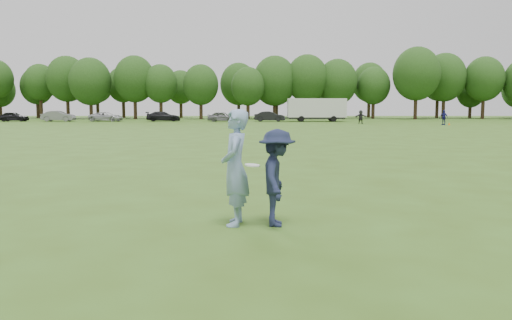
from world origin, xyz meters
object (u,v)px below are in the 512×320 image
(car_d, at_px, (163,116))
(car_e, at_px, (222,117))
(defender, at_px, (277,178))
(field_cone, at_px, (449,124))
(cargo_trailer, at_px, (317,109))
(thrower, at_px, (235,168))
(car_a, at_px, (14,117))
(car_b, at_px, (58,116))
(car_c, at_px, (106,117))
(car_f, at_px, (270,116))
(player_far_d, at_px, (361,117))
(player_far_b, at_px, (444,117))

(car_d, distance_m, car_e, 8.65)
(defender, distance_m, field_cone, 52.60)
(car_d, distance_m, cargo_trailer, 21.57)
(thrower, bearing_deg, car_d, -166.17)
(car_e, distance_m, cargo_trailer, 13.11)
(car_a, height_order, car_b, car_b)
(car_c, bearing_deg, car_f, -83.95)
(cargo_trailer, bearing_deg, player_far_d, -63.47)
(car_a, height_order, car_f, car_f)
(defender, bearing_deg, player_far_b, -20.13)
(car_d, bearing_deg, player_far_d, -116.45)
(field_cone, bearing_deg, car_c, 163.03)
(thrower, distance_m, player_far_d, 53.35)
(car_e, xyz_separation_m, field_cone, (26.68, -11.92, -0.54))
(car_a, bearing_deg, car_c, -93.56)
(car_e, relative_size, cargo_trailer, 0.45)
(defender, xyz_separation_m, car_f, (1.57, 60.51, -0.18))
(car_a, bearing_deg, car_b, -93.98)
(car_a, bearing_deg, player_far_b, -107.58)
(player_far_b, relative_size, player_far_d, 1.04)
(car_d, relative_size, cargo_trailer, 0.53)
(car_b, bearing_deg, car_a, 90.55)
(player_far_d, distance_m, car_e, 19.17)
(thrower, distance_m, defender, 0.78)
(field_cone, bearing_deg, car_b, 165.36)
(car_e, bearing_deg, field_cone, -108.38)
(thrower, height_order, car_f, thrower)
(car_c, relative_size, car_f, 1.09)
(player_far_b, xyz_separation_m, car_b, (-49.05, 12.89, -0.12))
(thrower, bearing_deg, player_far_d, 167.91)
(car_b, relative_size, cargo_trailer, 0.50)
(player_far_b, height_order, car_e, player_far_b)
(player_far_d, height_order, car_a, player_far_d)
(field_cone, bearing_deg, player_far_d, 157.53)
(player_far_d, bearing_deg, field_cone, -25.41)
(thrower, relative_size, car_c, 0.46)
(car_b, height_order, field_cone, car_b)
(defender, distance_m, car_d, 63.08)
(car_e, bearing_deg, car_b, 93.04)
(player_far_b, bearing_deg, car_b, -144.05)
(player_far_b, distance_m, player_far_d, 9.46)
(car_b, xyz_separation_m, car_d, (14.53, 0.74, -0.05))
(car_d, xyz_separation_m, field_cone, (35.14, -13.72, -0.54))
(defender, relative_size, car_a, 0.45)
(car_c, bearing_deg, car_a, 98.34)
(car_b, distance_m, car_e, 23.01)
(defender, bearing_deg, car_d, 15.88)
(car_f, distance_m, cargo_trailer, 6.57)
(cargo_trailer, bearing_deg, car_d, 176.82)
(defender, xyz_separation_m, cargo_trailer, (8.06, 60.44, 0.89))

